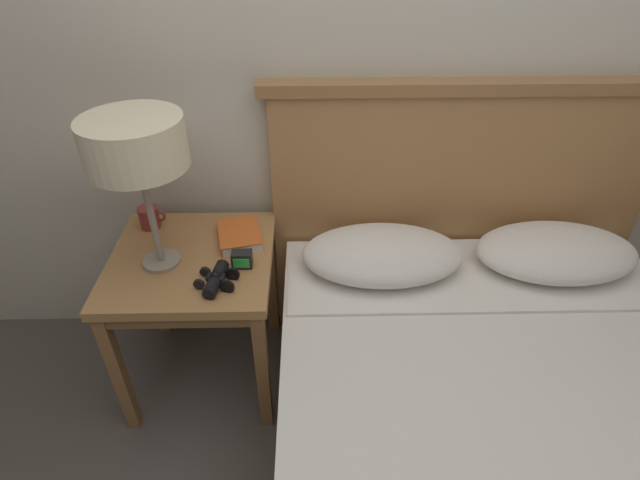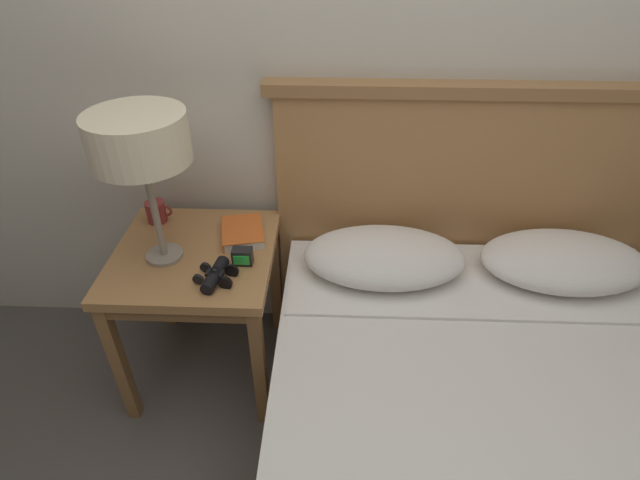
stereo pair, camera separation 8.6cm
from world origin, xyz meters
name	(u,v)px [view 2 (the right image)]	position (x,y,z in m)	size (l,w,h in m)	color
wall_back	(369,31)	(0.00, 1.07, 1.30)	(8.00, 0.06, 2.60)	beige
nightstand	(196,269)	(-0.61, 0.71, 0.53)	(0.58, 0.58, 0.62)	#AD7A47
bed	(495,440)	(0.42, 0.20, 0.29)	(1.56, 1.81, 1.15)	brown
table_lamp	(139,141)	(-0.71, 0.68, 1.06)	(0.31, 0.31, 0.53)	gray
book_on_nightstand	(242,232)	(-0.45, 0.81, 0.64)	(0.19, 0.23, 0.04)	silver
binoculars_pair	(216,275)	(-0.49, 0.56, 0.64)	(0.15, 0.16, 0.05)	black
coffee_mug	(156,212)	(-0.80, 0.91, 0.66)	(0.10, 0.08, 0.08)	#993333
alarm_clock	(242,256)	(-0.42, 0.65, 0.65)	(0.07, 0.05, 0.06)	black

